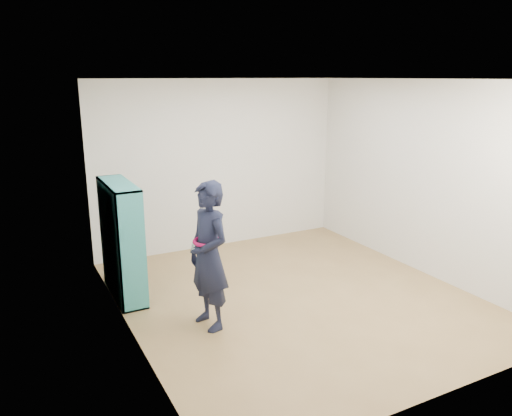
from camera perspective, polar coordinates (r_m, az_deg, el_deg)
floor at (r=6.26m, az=4.45°, el=-10.06°), size 4.50×4.50×0.00m
ceiling at (r=5.68m, az=4.99°, el=14.47°), size 4.50×4.50×0.00m
wall_left at (r=5.09m, az=-14.74°, el=-0.83°), size 0.02×4.50×2.60m
wall_right at (r=7.09m, az=18.55°, el=3.24°), size 0.02×4.50×2.60m
wall_back at (r=7.79m, az=-4.15°, el=4.96°), size 4.00×0.02×2.60m
wall_front at (r=4.19m, az=21.34°, el=-4.77°), size 4.00×0.02×2.60m
bookshelf at (r=6.25m, az=-15.28°, el=-3.71°), size 0.31×1.07×1.42m
person at (r=5.29m, az=-5.42°, el=-5.45°), size 0.48×0.64×1.60m
smartphone at (r=5.24m, az=-7.14°, el=-4.46°), size 0.03×0.09×0.13m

